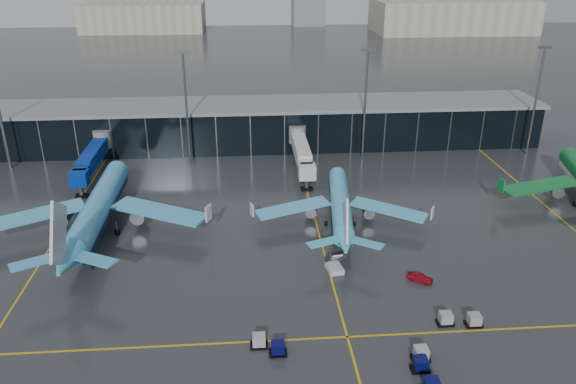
{
  "coord_description": "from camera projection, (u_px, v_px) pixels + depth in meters",
  "views": [
    {
      "loc": [
        -2.1,
        -72.33,
        45.5
      ],
      "look_at": [
        5.0,
        18.0,
        6.0
      ],
      "focal_mm": 35.0,
      "sensor_mm": 36.0,
      "label": 1
    }
  ],
  "objects": [
    {
      "name": "ground",
      "position": [
        264.0,
        277.0,
        84.44
      ],
      "size": [
        600.0,
        600.0,
        0.0
      ],
      "primitive_type": "plane",
      "color": "#282B2D",
      "rests_on": "ground"
    },
    {
      "name": "terminal_pier",
      "position": [
        254.0,
        124.0,
        138.93
      ],
      "size": [
        142.0,
        17.0,
        10.7
      ],
      "color": "black",
      "rests_on": "ground"
    },
    {
      "name": "jet_bridges",
      "position": [
        92.0,
        157.0,
        119.39
      ],
      "size": [
        94.0,
        27.5,
        7.2
      ],
      "color": "#595B60",
      "rests_on": "ground"
    },
    {
      "name": "flood_masts",
      "position": [
        277.0,
        103.0,
        124.97
      ],
      "size": [
        203.0,
        0.5,
        25.5
      ],
      "color": "#595B60",
      "rests_on": "ground"
    },
    {
      "name": "distant_hangars",
      "position": [
        330.0,
        16.0,
        331.32
      ],
      "size": [
        260.0,
        71.0,
        22.0
      ],
      "color": "#B2AD99",
      "rests_on": "ground"
    },
    {
      "name": "taxi_lines",
      "position": [
        321.0,
        241.0,
        94.85
      ],
      "size": [
        220.0,
        120.0,
        0.02
      ],
      "color": "gold",
      "rests_on": "ground"
    },
    {
      "name": "airliner_arkefly",
      "position": [
        97.0,
        193.0,
        95.95
      ],
      "size": [
        40.41,
        45.98,
        14.08
      ],
      "primitive_type": null,
      "rotation": [
        0.0,
        0.0,
        0.0
      ],
      "color": "#40A2D3",
      "rests_on": "ground"
    },
    {
      "name": "airliner_klm_near",
      "position": [
        341.0,
        193.0,
        99.49
      ],
      "size": [
        36.36,
        40.27,
        11.27
      ],
      "primitive_type": null,
      "rotation": [
        0.0,
        0.0,
        -0.12
      ],
      "color": "#45B3E2",
      "rests_on": "ground"
    },
    {
      "name": "baggage_carts",
      "position": [
        390.0,
        347.0,
        68.52
      ],
      "size": [
        30.4,
        13.42,
        1.7
      ],
      "color": "black",
      "rests_on": "ground"
    },
    {
      "name": "mobile_airstair",
      "position": [
        335.0,
        266.0,
        85.86
      ],
      "size": [
        2.69,
        3.51,
        3.45
      ],
      "rotation": [
        0.0,
        0.0,
        0.16
      ],
      "color": "silver",
      "rests_on": "ground"
    },
    {
      "name": "service_van_red",
      "position": [
        420.0,
        277.0,
        83.18
      ],
      "size": [
        4.04,
        3.39,
        1.3
      ],
      "primitive_type": "imported",
      "rotation": [
        0.0,
        0.0,
        0.99
      ],
      "color": "#9F0C19",
      "rests_on": "ground"
    }
  ]
}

